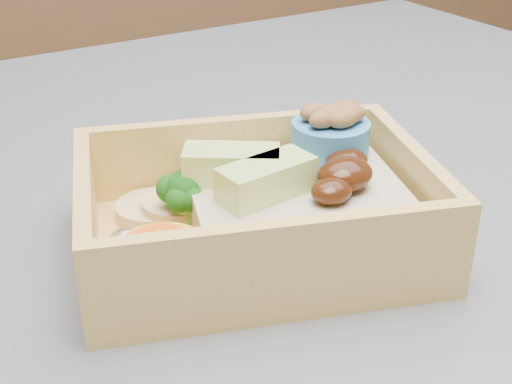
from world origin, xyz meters
TOP-DOWN VIEW (x-y plane):
  - bento_box at (0.13, -0.12)m, footprint 0.23×0.19m

SIDE VIEW (x-z plane):
  - bento_box at x=0.13m, z-range 0.91..0.98m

